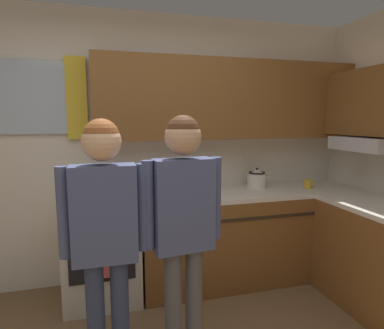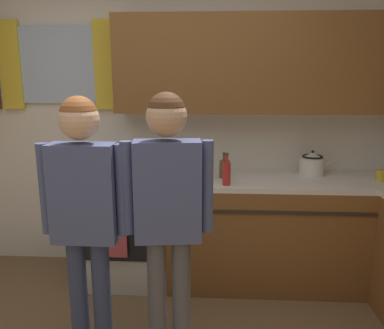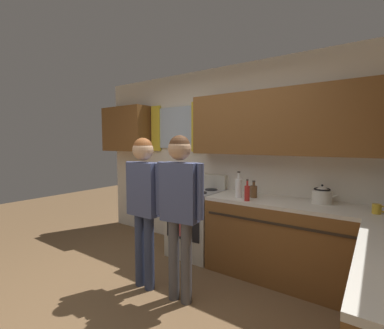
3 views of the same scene
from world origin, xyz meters
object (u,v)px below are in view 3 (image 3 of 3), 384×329
object	(u,v)px
bottle_squat_brown	(254,191)
adult_left	(144,194)
bottle_milk_white	(239,187)
bottle_sauce_red	(247,193)
adult_in_plaid	(180,198)
mug_mustard_yellow	(377,209)
stove_oven	(196,221)
stovetop_kettle	(322,195)

from	to	relation	value
bottle_squat_brown	adult_left	distance (m)	1.30
bottle_milk_white	bottle_sauce_red	bearing A→B (deg)	-36.80
adult_left	adult_in_plaid	world-z (taller)	adult_in_plaid
bottle_sauce_red	adult_in_plaid	world-z (taller)	adult_in_plaid
mug_mustard_yellow	stove_oven	bearing A→B (deg)	178.62
bottle_squat_brown	adult_left	bearing A→B (deg)	-128.08
bottle_squat_brown	stovetop_kettle	bearing A→B (deg)	10.33
bottle_sauce_red	bottle_squat_brown	world-z (taller)	bottle_sauce_red
stove_oven	adult_left	bearing A→B (deg)	-88.19
stove_oven	bottle_squat_brown	world-z (taller)	bottle_squat_brown
bottle_milk_white	adult_left	size ratio (longest dim) A/B	0.19
mug_mustard_yellow	stovetop_kettle	xyz separation A→B (m)	(-0.49, 0.17, 0.05)
adult_in_plaid	mug_mustard_yellow	bearing A→B (deg)	31.88
bottle_squat_brown	bottle_milk_white	distance (m)	0.18
stove_oven	stovetop_kettle	distance (m)	1.65
bottle_squat_brown	adult_left	world-z (taller)	adult_left
stovetop_kettle	adult_in_plaid	size ratio (longest dim) A/B	0.17
adult_left	bottle_squat_brown	bearing A→B (deg)	51.92
bottle_milk_white	adult_left	distance (m)	1.14
bottle_squat_brown	mug_mustard_yellow	distance (m)	1.22
bottle_sauce_red	mug_mustard_yellow	bearing A→B (deg)	8.41
stove_oven	adult_in_plaid	world-z (taller)	adult_in_plaid
adult_left	stovetop_kettle	bearing A→B (deg)	37.15
stove_oven	bottle_sauce_red	xyz separation A→B (m)	(0.85, -0.23, 0.53)
bottle_milk_white	adult_in_plaid	bearing A→B (deg)	-101.61
bottle_squat_brown	adult_left	xyz separation A→B (m)	(-0.80, -1.03, 0.03)
bottle_sauce_red	bottle_milk_white	xyz separation A→B (m)	(-0.16, 0.12, 0.03)
stovetop_kettle	adult_left	size ratio (longest dim) A/B	0.17
bottle_squat_brown	bottle_milk_white	world-z (taller)	bottle_milk_white
stove_oven	bottle_squat_brown	size ratio (longest dim) A/B	5.37
bottle_squat_brown	bottle_milk_white	bearing A→B (deg)	-147.91
stove_oven	bottle_sauce_red	world-z (taller)	bottle_sauce_red
bottle_squat_brown	bottle_milk_white	size ratio (longest dim) A/B	0.65
bottle_milk_white	mug_mustard_yellow	xyz separation A→B (m)	(1.37, 0.06, -0.07)
bottle_sauce_red	bottle_squat_brown	bearing A→B (deg)	92.84
stovetop_kettle	adult_left	world-z (taller)	adult_left
bottle_milk_white	stovetop_kettle	distance (m)	0.90
stovetop_kettle	adult_in_plaid	xyz separation A→B (m)	(-1.06, -1.14, 0.03)
stove_oven	mug_mustard_yellow	bearing A→B (deg)	-1.38
stove_oven	mug_mustard_yellow	xyz separation A→B (m)	(2.05, -0.05, 0.48)
bottle_sauce_red	adult_left	xyz separation A→B (m)	(-0.81, -0.81, 0.02)
adult_left	mug_mustard_yellow	bearing A→B (deg)	26.06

